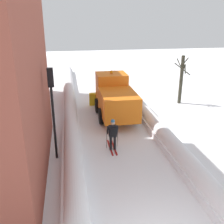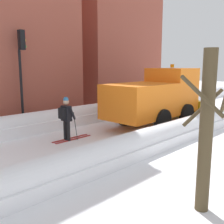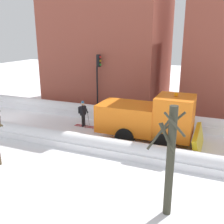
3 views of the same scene
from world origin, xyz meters
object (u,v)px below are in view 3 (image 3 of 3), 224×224
plow_truck (150,118)px  bare_tree_mid (170,159)px  skier (83,112)px  traffic_light_pole (98,73)px

plow_truck → bare_tree_mid: size_ratio=1.51×
plow_truck → skier: plow_truck is taller
plow_truck → bare_tree_mid: 6.34m
plow_truck → traffic_light_pole: size_ratio=1.29×
traffic_light_pole → bare_tree_mid: bearing=36.3°
skier → bare_tree_mid: bare_tree_mid is taller
plow_truck → traffic_light_pole: traffic_light_pole is taller
traffic_light_pole → bare_tree_mid: traffic_light_pole is taller
skier → plow_truck: bearing=78.5°
plow_truck → skier: size_ratio=3.31×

